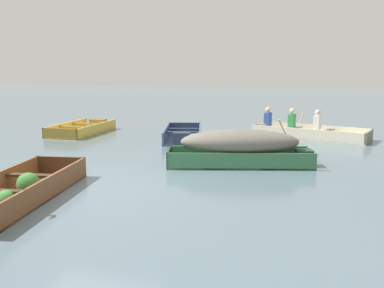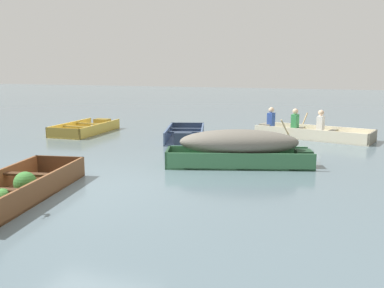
{
  "view_description": "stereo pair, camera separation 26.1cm",
  "coord_description": "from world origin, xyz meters",
  "px_view_note": "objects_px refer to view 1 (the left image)",
  "views": [
    {
      "loc": [
        4.48,
        -6.6,
        2.22
      ],
      "look_at": [
        1.06,
        3.26,
        0.35
      ],
      "focal_mm": 40.0,
      "sensor_mm": 36.0,
      "label": 1
    },
    {
      "loc": [
        4.72,
        -6.51,
        2.22
      ],
      "look_at": [
        1.06,
        3.26,
        0.35
      ],
      "focal_mm": 40.0,
      "sensor_mm": 36.0,
      "label": 2
    }
  ],
  "objects_px": {
    "skiff_yellow_near_moored": "(84,129)",
    "skiff_green_mid_moored": "(241,145)",
    "dinghy_wooden_brown_foreground": "(15,193)",
    "rowboat_cream_with_crew": "(303,131)",
    "skiff_slate_blue_far_moored": "(183,136)"
  },
  "relations": [
    {
      "from": "skiff_slate_blue_far_moored",
      "to": "rowboat_cream_with_crew",
      "type": "bearing_deg",
      "value": 27.83
    },
    {
      "from": "dinghy_wooden_brown_foreground",
      "to": "skiff_yellow_near_moored",
      "type": "height_order",
      "value": "dinghy_wooden_brown_foreground"
    },
    {
      "from": "rowboat_cream_with_crew",
      "to": "skiff_slate_blue_far_moored",
      "type": "bearing_deg",
      "value": -152.17
    },
    {
      "from": "dinghy_wooden_brown_foreground",
      "to": "rowboat_cream_with_crew",
      "type": "distance_m",
      "value": 9.41
    },
    {
      "from": "dinghy_wooden_brown_foreground",
      "to": "skiff_yellow_near_moored",
      "type": "relative_size",
      "value": 1.25
    },
    {
      "from": "skiff_green_mid_moored",
      "to": "rowboat_cream_with_crew",
      "type": "relative_size",
      "value": 0.91
    },
    {
      "from": "dinghy_wooden_brown_foreground",
      "to": "skiff_slate_blue_far_moored",
      "type": "xyz_separation_m",
      "value": [
        0.49,
        6.73,
        -0.02
      ]
    },
    {
      "from": "skiff_green_mid_moored",
      "to": "skiff_slate_blue_far_moored",
      "type": "distance_m",
      "value": 3.77
    },
    {
      "from": "skiff_yellow_near_moored",
      "to": "skiff_green_mid_moored",
      "type": "distance_m",
      "value": 7.02
    },
    {
      "from": "skiff_slate_blue_far_moored",
      "to": "skiff_yellow_near_moored",
      "type": "bearing_deg",
      "value": 174.68
    },
    {
      "from": "dinghy_wooden_brown_foreground",
      "to": "skiff_green_mid_moored",
      "type": "relative_size",
      "value": 1.03
    },
    {
      "from": "skiff_yellow_near_moored",
      "to": "rowboat_cream_with_crew",
      "type": "relative_size",
      "value": 0.75
    },
    {
      "from": "dinghy_wooden_brown_foreground",
      "to": "skiff_green_mid_moored",
      "type": "height_order",
      "value": "skiff_green_mid_moored"
    },
    {
      "from": "dinghy_wooden_brown_foreground",
      "to": "skiff_slate_blue_far_moored",
      "type": "bearing_deg",
      "value": 85.85
    },
    {
      "from": "skiff_green_mid_moored",
      "to": "rowboat_cream_with_crew",
      "type": "distance_m",
      "value": 4.77
    }
  ]
}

